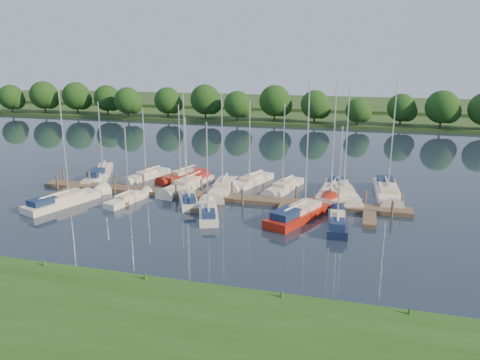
% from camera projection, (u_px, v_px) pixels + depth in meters
% --- Properties ---
extents(ground, '(260.00, 260.00, 0.00)m').
position_uv_depth(ground, '(185.00, 224.00, 41.93)').
color(ground, '#1A2534').
rests_on(ground, ground).
extents(near_bank, '(90.00, 10.00, 0.50)m').
position_uv_depth(near_bank, '(81.00, 314.00, 26.96)').
color(near_bank, '#204A15').
rests_on(near_bank, ground).
extents(dock, '(40.00, 6.00, 0.40)m').
position_uv_depth(dock, '(211.00, 198.00, 48.68)').
color(dock, brown).
rests_on(dock, ground).
extents(mooring_pilings, '(38.24, 2.84, 2.00)m').
position_uv_depth(mooring_pilings, '(214.00, 192.00, 49.63)').
color(mooring_pilings, '#473D33').
rests_on(mooring_pilings, ground).
extents(far_shore, '(180.00, 30.00, 0.60)m').
position_uv_depth(far_shore, '(301.00, 116.00, 111.71)').
color(far_shore, '#243E18').
rests_on(far_shore, ground).
extents(distant_hill, '(220.00, 40.00, 1.40)m').
position_uv_depth(distant_hill, '(313.00, 104.00, 134.89)').
color(distant_hill, '#365424').
rests_on(distant_hill, ground).
extents(treeline, '(144.35, 9.76, 8.31)m').
position_uv_depth(treeline, '(302.00, 105.00, 98.79)').
color(treeline, '#38281C').
rests_on(treeline, ground).
extents(sailboat_n_0, '(4.29, 7.25, 9.49)m').
position_uv_depth(sailboat_n_0, '(103.00, 172.00, 59.25)').
color(sailboat_n_0, silver).
rests_on(sailboat_n_0, ground).
extents(motorboat, '(2.12, 5.41, 1.68)m').
position_uv_depth(motorboat, '(96.00, 178.00, 55.89)').
color(motorboat, silver).
rests_on(motorboat, ground).
extents(sailboat_n_2, '(3.42, 7.02, 8.93)m').
position_uv_depth(sailboat_n_2, '(147.00, 176.00, 57.36)').
color(sailboat_n_2, silver).
rests_on(sailboat_n_2, ground).
extents(sailboat_n_3, '(3.89, 7.20, 9.42)m').
position_uv_depth(sailboat_n_3, '(182.00, 177.00, 56.95)').
color(sailboat_n_3, maroon).
rests_on(sailboat_n_3, ground).
extents(sailboat_n_4, '(3.57, 9.09, 11.53)m').
position_uv_depth(sailboat_n_4, '(188.00, 186.00, 52.86)').
color(sailboat_n_4, silver).
rests_on(sailboat_n_4, ground).
extents(sailboat_n_5, '(2.84, 8.73, 11.16)m').
position_uv_depth(sailboat_n_5, '(223.00, 189.00, 51.59)').
color(sailboat_n_5, silver).
rests_on(sailboat_n_5, ground).
extents(sailboat_n_6, '(3.97, 8.09, 10.26)m').
position_uv_depth(sailboat_n_6, '(250.00, 182.00, 54.57)').
color(sailboat_n_6, silver).
rests_on(sailboat_n_6, ground).
extents(sailboat_n_7, '(3.41, 8.00, 10.09)m').
position_uv_depth(sailboat_n_7, '(284.00, 188.00, 52.18)').
color(sailboat_n_7, silver).
rests_on(sailboat_n_7, ground).
extents(sailboat_n_8, '(3.00, 9.97, 12.46)m').
position_uv_depth(sailboat_n_8, '(332.00, 193.00, 50.07)').
color(sailboat_n_8, silver).
rests_on(sailboat_n_8, ground).
extents(sailboat_n_9, '(4.24, 9.45, 12.01)m').
position_uv_depth(sailboat_n_9, '(343.00, 194.00, 49.85)').
color(sailboat_n_9, silver).
rests_on(sailboat_n_9, ground).
extents(sailboat_n_10, '(2.91, 10.15, 12.72)m').
position_uv_depth(sailboat_n_10, '(387.00, 193.00, 50.13)').
color(sailboat_n_10, silver).
rests_on(sailboat_n_10, ground).
extents(sailboat_s_0, '(4.65, 9.51, 12.03)m').
position_uv_depth(sailboat_s_0, '(66.00, 201.00, 47.32)').
color(sailboat_s_0, silver).
rests_on(sailboat_s_0, ground).
extents(sailboat_s_1, '(2.48, 6.28, 8.07)m').
position_uv_depth(sailboat_s_1, '(128.00, 200.00, 47.94)').
color(sailboat_s_1, silver).
rests_on(sailboat_s_1, ground).
extents(sailboat_s_2, '(4.24, 6.78, 9.12)m').
position_uv_depth(sailboat_s_2, '(188.00, 200.00, 47.82)').
color(sailboat_s_2, silver).
rests_on(sailboat_s_2, ground).
extents(sailboat_s_3, '(3.70, 7.10, 9.14)m').
position_uv_depth(sailboat_s_3, '(208.00, 213.00, 43.93)').
color(sailboat_s_3, silver).
rests_on(sailboat_s_3, ground).
extents(sailboat_s_4, '(5.73, 10.04, 12.95)m').
position_uv_depth(sailboat_s_4, '(302.00, 214.00, 43.53)').
color(sailboat_s_4, maroon).
rests_on(sailboat_s_4, ground).
extents(sailboat_s_5, '(2.08, 7.16, 9.28)m').
position_uv_depth(sailboat_s_5, '(337.00, 223.00, 41.09)').
color(sailboat_s_5, '#101936').
rests_on(sailboat_s_5, ground).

